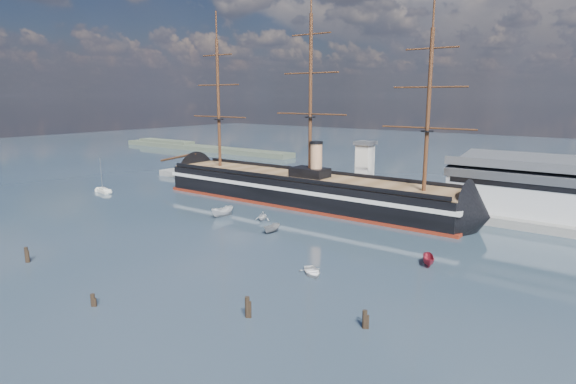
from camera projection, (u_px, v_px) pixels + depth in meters
The scene contains 15 objects.
ground at pixel (284, 224), 111.95m from camera, with size 600.00×600.00×0.00m, color #213541.
quay at pixel (391, 203), 134.15m from camera, with size 180.00×18.00×2.00m, color slate.
quay_tower at pixel (365, 167), 134.03m from camera, with size 5.00×5.00×15.00m.
shoreline at pixel (191, 147), 268.36m from camera, with size 120.00×10.00×4.00m.
warship at pixel (299, 189), 132.89m from camera, with size 112.92×16.76×53.94m.
sailboat at pixel (103, 190), 148.11m from camera, with size 6.93×3.13×10.70m.
motorboat_a at pixel (223, 217), 118.50m from camera, with size 7.62×2.79×3.05m, color silver.
motorboat_c at pixel (272, 233), 104.63m from camera, with size 5.84×2.14×2.34m, color gray.
motorboat_d at pixel (263, 220), 115.12m from camera, with size 6.53×2.83×2.40m, color silver.
motorboat_e at pixel (312, 275), 80.14m from camera, with size 3.30×1.32×1.54m, color white.
motorboat_f at pixel (428, 266), 84.46m from camera, with size 5.85×2.14×2.34m, color maroon.
piling_near_left at pixel (27, 262), 86.23m from camera, with size 0.64×0.64×3.51m, color black.
piling_near_mid at pixel (93, 306), 68.27m from camera, with size 0.64×0.64×2.53m, color black.
piling_near_right at pixel (248, 317), 64.82m from camera, with size 0.64×0.64×3.63m, color black.
piling_far_right at pixel (364, 328), 61.77m from camera, with size 0.64×0.64×3.14m, color black.
Camera 1 is at (66.19, -45.71, 29.33)m, focal length 30.00 mm.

